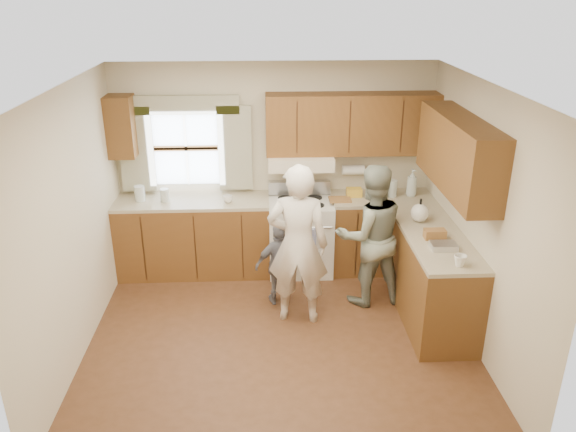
{
  "coord_description": "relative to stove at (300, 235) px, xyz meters",
  "views": [
    {
      "loc": [
        -0.15,
        -4.79,
        3.32
      ],
      "look_at": [
        0.1,
        0.4,
        1.15
      ],
      "focal_mm": 35.0,
      "sensor_mm": 36.0,
      "label": 1
    }
  ],
  "objects": [
    {
      "name": "stove",
      "position": [
        0.0,
        0.0,
        0.0
      ],
      "size": [
        0.76,
        0.67,
        1.07
      ],
      "color": "silver",
      "rests_on": "ground"
    },
    {
      "name": "kitchen_fixtures",
      "position": [
        0.31,
        -0.36,
        0.37
      ],
      "size": [
        3.8,
        2.25,
        2.15
      ],
      "color": "#48280F",
      "rests_on": "ground"
    },
    {
      "name": "room",
      "position": [
        -0.3,
        -1.44,
        0.78
      ],
      "size": [
        3.8,
        3.8,
        3.8
      ],
      "color": "#4A2B17",
      "rests_on": "ground"
    },
    {
      "name": "woman_right",
      "position": [
        0.7,
        -0.78,
        0.33
      ],
      "size": [
        0.87,
        0.73,
        1.59
      ],
      "primitive_type": "imported",
      "rotation": [
        0.0,
        0.0,
        3.32
      ],
      "color": "#25402D",
      "rests_on": "ground"
    },
    {
      "name": "child",
      "position": [
        -0.28,
        -0.78,
        0.0
      ],
      "size": [
        0.59,
        0.34,
        0.94
      ],
      "primitive_type": "imported",
      "rotation": [
        0.0,
        0.0,
        3.36
      ],
      "color": "slate",
      "rests_on": "ground"
    },
    {
      "name": "woman_left",
      "position": [
        -0.1,
        -1.1,
        0.39
      ],
      "size": [
        0.68,
        0.5,
        1.72
      ],
      "primitive_type": "imported",
      "rotation": [
        0.0,
        0.0,
        2.99
      ],
      "color": "beige",
      "rests_on": "ground"
    }
  ]
}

